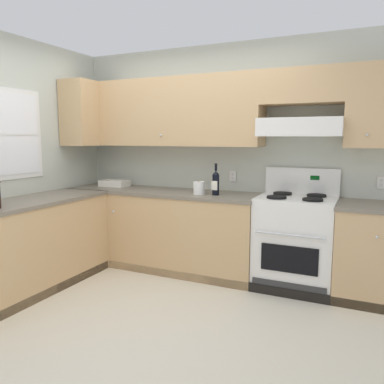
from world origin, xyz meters
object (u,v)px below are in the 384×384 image
stove (295,241)px  paper_towel_roll (199,188)px  bowl (115,184)px  wine_bottle (216,182)px

stove → paper_towel_roll: stove is taller
stove → bowl: bearing=177.9°
wine_bottle → paper_towel_roll: bearing=-178.8°
paper_towel_roll → wine_bottle: bearing=1.2°
stove → paper_towel_roll: (-1.02, -0.09, 0.50)m
stove → paper_towel_roll: 1.14m
stove → paper_towel_roll: bearing=-175.0°
wine_bottle → bowl: 1.44m
paper_towel_roll → bowl: bearing=172.1°
wine_bottle → paper_towel_roll: (-0.19, -0.00, -0.07)m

